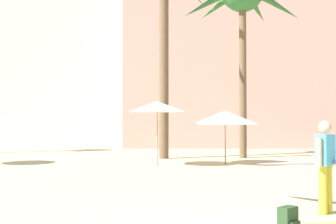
{
  "coord_description": "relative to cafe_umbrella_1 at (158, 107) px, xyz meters",
  "views": [
    {
      "loc": [
        -0.89,
        -4.92,
        1.68
      ],
      "look_at": [
        -0.91,
        5.16,
        1.92
      ],
      "focal_mm": 47.09,
      "sensor_mm": 36.0,
      "label": 1
    }
  ],
  "objects": [
    {
      "name": "hotel_pink",
      "position": [
        9.51,
        16.6,
        4.66
      ],
      "size": [
        23.96,
        11.68,
        13.87
      ],
      "primitive_type": "cube",
      "color": "#DB9989",
      "rests_on": "ground"
    },
    {
      "name": "hotel_tower_gray",
      "position": [
        -7.56,
        22.64,
        10.24
      ],
      "size": [
        13.04,
        11.3,
        25.04
      ],
      "primitive_type": "cube",
      "color": "beige",
      "rests_on": "ground"
    },
    {
      "name": "cafe_umbrella_1",
      "position": [
        0.0,
        0.0,
        0.0
      ],
      "size": [
        2.18,
        2.18,
        2.49
      ],
      "color": "gray",
      "rests_on": "ground"
    },
    {
      "name": "cafe_umbrella_4",
      "position": [
        2.69,
        0.62,
        -0.41
      ],
      "size": [
        2.67,
        2.67,
        2.14
      ],
      "color": "gray",
      "rests_on": "ground"
    },
    {
      "name": "backpack",
      "position": [
        2.21,
        -10.32,
        -2.08
      ],
      "size": [
        0.35,
        0.35,
        0.42
      ],
      "rotation": [
        0.0,
        0.0,
        5.45
      ],
      "color": "#264024",
      "rests_on": "ground"
    },
    {
      "name": "person_mid_left",
      "position": [
        3.32,
        -8.65,
        -1.36
      ],
      "size": [
        2.2,
        2.63,
        1.71
      ],
      "rotation": [
        0.0,
        0.0,
        2.37
      ],
      "color": "gold",
      "rests_on": "ground"
    }
  ]
}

